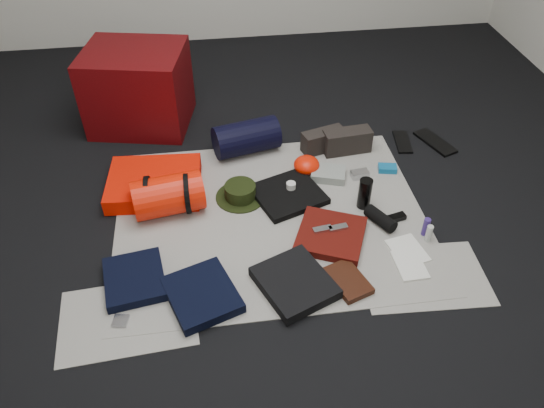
{
  "coord_description": "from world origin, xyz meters",
  "views": [
    {
      "loc": [
        -0.28,
        -2.02,
        1.89
      ],
      "look_at": [
        0.01,
        -0.01,
        0.1
      ],
      "focal_mm": 35.0,
      "sensor_mm": 36.0,
      "label": 1
    }
  ],
  "objects": [
    {
      "name": "sunglasses",
      "position": [
        0.64,
        -0.11,
        0.02
      ],
      "size": [
        0.12,
        0.07,
        0.03
      ],
      "primitive_type": "cube",
      "rotation": [
        0.0,
        0.0,
        0.24
      ],
      "color": "black",
      "rests_on": "newspaper_mat"
    },
    {
      "name": "newspaper_sheet_front_right",
      "position": [
        0.65,
        -0.5,
        0.0
      ],
      "size": [
        0.6,
        0.43,
        0.0
      ],
      "primitive_type": "cube",
      "rotation": [
        0.0,
        0.0,
        -0.05
      ],
      "color": "#B5B2A7",
      "rests_on": "floor"
    },
    {
      "name": "newspaper_sheet_front_left",
      "position": [
        -0.7,
        -0.55,
        0.0
      ],
      "size": [
        0.61,
        0.44,
        0.0
      ],
      "primitive_type": "cube",
      "rotation": [
        0.0,
        0.0,
        0.07
      ],
      "color": "#B5B2A7",
      "rests_on": "floor"
    },
    {
      "name": "water_bottle",
      "position": [
        0.5,
        0.01,
        0.09
      ],
      "size": [
        0.07,
        0.07,
        0.18
      ],
      "primitive_type": "cylinder",
      "rotation": [
        0.0,
        0.0,
        0.06
      ],
      "color": "black",
      "rests_on": "newspaper_mat"
    },
    {
      "name": "black_tshirt",
      "position": [
        0.12,
        0.15,
        0.02
      ],
      "size": [
        0.43,
        0.42,
        0.03
      ],
      "primitive_type": "cube",
      "rotation": [
        0.0,
        0.0,
        0.35
      ],
      "color": "black",
      "rests_on": "newspaper_mat"
    },
    {
      "name": "newspaper_mat",
      "position": [
        0.0,
        0.0,
        0.0
      ],
      "size": [
        1.6,
        1.3,
        0.01
      ],
      "primitive_type": "cube",
      "color": "#B5B2A7",
      "rests_on": "floor"
    },
    {
      "name": "speaker",
      "position": [
        0.55,
        -0.13,
        0.04
      ],
      "size": [
        0.15,
        0.19,
        0.07
      ],
      "primitive_type": "cylinder",
      "rotation": [
        1.57,
        0.0,
        0.52
      ],
      "color": "black",
      "rests_on": "newspaper_mat"
    },
    {
      "name": "floor",
      "position": [
        0.0,
        0.0,
        -0.01
      ],
      "size": [
        4.5,
        4.5,
        0.02
      ],
      "primitive_type": "cube",
      "color": "black",
      "rests_on": "ground"
    },
    {
      "name": "map_printout",
      "position": [
        0.63,
        -0.34,
        0.01
      ],
      "size": [
        0.19,
        0.22,
        0.01
      ],
      "primitive_type": "cube",
      "rotation": [
        0.0,
        0.0,
        0.2
      ],
      "color": "silver",
      "rests_on": "newspaper_mat"
    },
    {
      "name": "red_cabinet",
      "position": [
        -0.69,
        1.03,
        0.25
      ],
      "size": [
        0.68,
        0.61,
        0.5
      ],
      "primitive_type": "cube",
      "rotation": [
        0.0,
        0.0,
        -0.21
      ],
      "color": "#540608",
      "rests_on": "floor"
    },
    {
      "name": "key_cluster",
      "position": [
        -0.73,
        -0.57,
        0.01
      ],
      "size": [
        0.08,
        0.08,
        0.01
      ],
      "primitive_type": "cube",
      "rotation": [
        0.0,
        0.0,
        -0.2
      ],
      "color": "#B1B1B6",
      "rests_on": "newspaper_mat"
    },
    {
      "name": "toiletry_clear",
      "position": [
        0.75,
        -0.28,
        0.05
      ],
      "size": [
        0.04,
        0.04,
        0.09
      ],
      "primitive_type": "cylinder",
      "rotation": [
        0.0,
        0.0,
        0.18
      ],
      "color": "#B4B9B4",
      "rests_on": "newspaper_mat"
    },
    {
      "name": "boonie_brim",
      "position": [
        -0.14,
        0.18,
        0.01
      ],
      "size": [
        0.28,
        0.28,
        0.01
      ],
      "primitive_type": "cylinder",
      "rotation": [
        0.0,
        0.0,
        0.04
      ],
      "color": "black",
      "rests_on": "newspaper_mat"
    },
    {
      "name": "toiletry_purple",
      "position": [
        0.75,
        -0.24,
        0.06
      ],
      "size": [
        0.04,
        0.04,
        0.1
      ],
      "primitive_type": "cylinder",
      "rotation": [
        0.0,
        0.0,
        -0.21
      ],
      "color": "navy",
      "rests_on": "newspaper_mat"
    },
    {
      "name": "trousers_navy_a",
      "position": [
        -0.68,
        -0.36,
        0.03
      ],
      "size": [
        0.31,
        0.34,
        0.05
      ],
      "primitive_type": "cube",
      "rotation": [
        0.0,
        0.0,
        0.16
      ],
      "color": "black",
      "rests_on": "newspaper_mat"
    },
    {
      "name": "flip_flop_right",
      "position": [
        1.1,
        0.53,
        0.01
      ],
      "size": [
        0.2,
        0.31,
        0.02
      ],
      "primitive_type": "cube",
      "rotation": [
        0.0,
        0.0,
        0.36
      ],
      "color": "black",
      "rests_on": "floor"
    },
    {
      "name": "boonie_crown",
      "position": [
        -0.14,
        0.18,
        0.05
      ],
      "size": [
        0.17,
        0.17,
        0.07
      ],
      "primitive_type": "cylinder",
      "color": "black",
      "rests_on": "boonie_brim"
    },
    {
      "name": "sack_strap_left",
      "position": [
        -0.62,
        0.12,
        0.11
      ],
      "size": [
        0.02,
        0.22,
        0.22
      ],
      "primitive_type": "cylinder",
      "rotation": [
        0.0,
        1.57,
        0.0
      ],
      "color": "black",
      "rests_on": "newspaper_mat"
    },
    {
      "name": "paperback_book",
      "position": [
        0.29,
        -0.49,
        0.02
      ],
      "size": [
        0.21,
        0.26,
        0.03
      ],
      "primitive_type": "cube",
      "rotation": [
        0.0,
        0.0,
        0.34
      ],
      "color": "black",
      "rests_on": "newspaper_mat"
    },
    {
      "name": "sack_strap_right",
      "position": [
        -0.42,
        0.12,
        0.11
      ],
      "size": [
        0.03,
        0.22,
        0.22
      ],
      "primitive_type": "cylinder",
      "rotation": [
        0.0,
        1.57,
        0.0
      ],
      "color": "black",
      "rests_on": "newspaper_mat"
    },
    {
      "name": "stuff_sack",
      "position": [
        -0.52,
        0.12,
        0.11
      ],
      "size": [
        0.39,
        0.27,
        0.21
      ],
      "primitive_type": "cylinder",
      "rotation": [
        0.0,
        1.57,
        0.17
      ],
      "color": "red",
      "rests_on": "newspaper_mat"
    },
    {
      "name": "red_shirt",
      "position": [
        0.28,
        -0.2,
        0.03
      ],
      "size": [
        0.42,
        0.42,
        0.04
      ],
      "primitive_type": "cube",
      "rotation": [
        0.0,
        0.0,
        -0.42
      ],
      "color": "#4E0D08",
      "rests_on": "newspaper_mat"
    },
    {
      "name": "orange_stuff_sack",
      "position": [
        0.26,
        0.35,
        0.05
      ],
      "size": [
        0.17,
        0.17,
        0.1
      ],
      "primitive_type": "ellipsoid",
      "rotation": [
        0.0,
        0.0,
        -0.12
      ],
      "color": "red",
      "rests_on": "newspaper_mat"
    },
    {
      "name": "navy_duffel",
      "position": [
        -0.06,
        0.6,
        0.11
      ],
      "size": [
        0.42,
        0.28,
        0.2
      ],
      "primitive_type": "cylinder",
      "rotation": [
        0.0,
        1.57,
        0.23
      ],
      "color": "black",
      "rests_on": "newspaper_mat"
    },
    {
      "name": "map_booklet",
      "position": [
        0.61,
        -0.43,
        0.01
      ],
      "size": [
        0.14,
        0.2,
        0.01
      ],
      "primitive_type": "cube",
      "rotation": [
        0.0,
        0.0,
        0.02
      ],
      "color": "silver",
      "rests_on": "newspaper_mat"
    },
    {
      "name": "compact_camera",
      "position": [
        0.55,
        0.26,
        0.03
      ],
      "size": [
        0.1,
        0.07,
        0.04
      ],
      "primitive_type": "cube",
      "rotation": [
        0.0,
        0.0,
        0.14
      ],
      "color": "#B1B1B6",
      "rests_on": "newspaper_mat"
    },
    {
      "name": "trousers_navy_b",
      "position": [
        -0.38,
        -0.49,
        0.03
      ],
      "size": [
        0.37,
        0.4,
        0.05
      ],
      "primitive_type": "cube",
      "rotation": [
        0.0,
        0.0,
        0.34
      ],
      "color": "black",
      "rests_on": "newspaper_mat"
    },
    {
      "name": "hiking_boot_right",
      "position": [
        0.53,
        0.52,
        0.08
      ],
      "size": [
        0.29,
        0.13,
        0.14
      ],
      "primitive_type": "cube",
      "rotation": [
        0.0,
        0.0,
        0.1
      ],
      "color": "black",
      "rests_on": "newspaper_mat"
    },
    {
      "name": "energy_bar_a",
      "position": [
        0.24,
        -0.18,
        0.06
      ],
      "size": [
        0.1,
        0.05,
        0.01
      ],
      "primitive_type": "cube",
      "rotation": [
        0.0,
        0.0,
        0.14
      ],
      "color": "#B1B1B6",
      "rests_on": "red_shirt"
    },
    {
      "name": "tape_roll",
      "position": [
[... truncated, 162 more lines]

